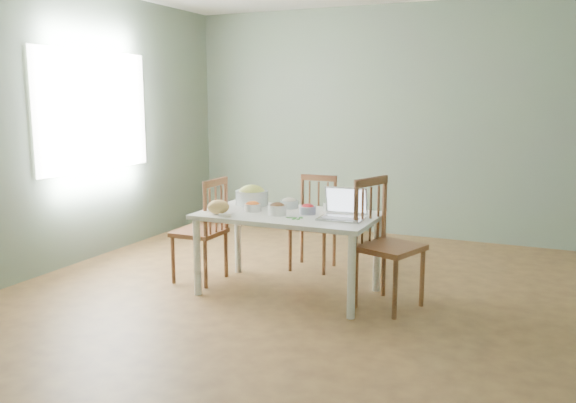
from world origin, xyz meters
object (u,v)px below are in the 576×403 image
at_px(bowl_squash, 252,195).
at_px(chair_left, 199,230).
at_px(chair_far, 313,223).
at_px(dining_table, 288,253).
at_px(bread_boule, 218,207).
at_px(chair_right, 390,244).
at_px(laptop, 341,205).

bearing_deg(bowl_squash, chair_left, -149.27).
bearing_deg(chair_far, dining_table, -86.44).
relative_size(bread_boule, bowl_squash, 0.61).
height_order(chair_left, chair_right, chair_right).
bearing_deg(laptop, bowl_squash, 159.17).
height_order(dining_table, bowl_squash, bowl_squash).
height_order(chair_right, bread_boule, chair_right).
xyz_separation_m(dining_table, bread_boule, (-0.52, -0.25, 0.40)).
bearing_deg(chair_far, laptop, -57.66).
height_order(bread_boule, laptop, laptop).
bearing_deg(chair_right, bowl_squash, 99.68).
xyz_separation_m(chair_right, bowl_squash, (-1.33, 0.23, 0.26)).
relative_size(chair_far, laptop, 2.55).
bearing_deg(dining_table, bowl_squash, 152.54).
height_order(chair_far, laptop, laptop).
relative_size(chair_right, bowl_squash, 3.45).
relative_size(dining_table, bread_boule, 8.16).
xyz_separation_m(bread_boule, bowl_squash, (0.06, 0.49, 0.03)).
height_order(chair_left, bread_boule, chair_left).
bearing_deg(bread_boule, laptop, 10.79).
relative_size(chair_far, chair_right, 0.88).
height_order(chair_far, chair_left, chair_left).
height_order(chair_left, laptop, chair_left).
height_order(chair_right, bowl_squash, chair_right).
xyz_separation_m(bread_boule, laptop, (1.00, 0.19, 0.06)).
bearing_deg(dining_table, chair_left, -179.73).
height_order(bread_boule, bowl_squash, bowl_squash).
bearing_deg(chair_left, chair_far, 133.56).
height_order(dining_table, chair_right, chair_right).
bearing_deg(dining_table, chair_right, 0.67).
relative_size(dining_table, chair_right, 1.44).
bearing_deg(bowl_squash, laptop, -17.63).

